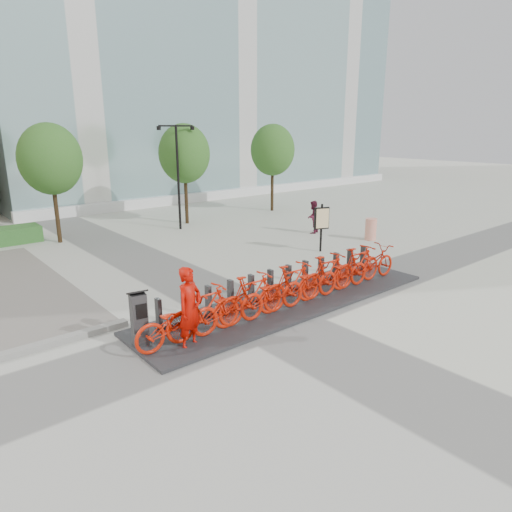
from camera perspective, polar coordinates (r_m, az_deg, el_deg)
ground at (r=12.24m, az=0.90°, el=-7.71°), size 120.00×120.00×0.00m
glass_building at (r=41.19m, az=-8.78°, el=25.57°), size 32.00×16.00×24.00m
tree_1 at (r=21.36m, az=-24.32°, el=10.96°), size 2.60×2.60×5.10m
tree_2 at (r=23.96m, az=-8.95°, el=12.51°), size 2.60×2.60×5.10m
tree_3 at (r=27.53m, az=2.08°, el=13.09°), size 2.60×2.60×5.10m
streetlamp at (r=22.63m, az=-9.77°, el=11.13°), size 2.00×0.20×5.00m
dock_pad at (r=13.25m, az=4.34°, el=-5.70°), size 9.60×2.40×0.08m
dock_rail_posts at (r=13.45m, az=3.16°, el=-3.23°), size 8.02×0.50×0.85m
bike_0 at (r=10.58m, az=-9.77°, el=-8.09°), size 2.13×0.74×1.12m
bike_1 at (r=10.89m, az=-6.49°, el=-6.88°), size 2.07×0.58×1.24m
bike_2 at (r=11.29m, az=-3.42°, el=-6.29°), size 2.13×0.74×1.12m
bike_3 at (r=11.68m, az=-0.57°, el=-5.18°), size 2.07×0.58×1.24m
bike_4 at (r=12.14m, az=2.07°, el=-4.67°), size 2.13×0.74×1.12m
bike_5 at (r=12.58m, az=4.53°, el=-3.66°), size 2.07×0.58×1.24m
bike_6 at (r=13.09m, az=6.79°, el=-3.23°), size 2.13×0.74×1.12m
bike_7 at (r=13.58m, az=8.90°, el=-2.33°), size 2.07×0.58×1.24m
bike_8 at (r=14.12m, az=10.83°, el=-1.98°), size 2.13×0.74×1.12m
bike_9 at (r=14.65m, az=12.64°, el=-1.18°), size 2.07×0.58×1.24m
bike_10 at (r=15.22m, az=14.30°, el=-0.89°), size 2.13×0.74×1.12m
kiosk at (r=10.74m, az=-14.40°, el=-7.50°), size 0.46×0.41×1.35m
worker_red at (r=10.39m, az=-8.27°, el=-6.51°), size 0.82×0.68×1.94m
pedestrian at (r=21.88m, az=7.13°, el=4.85°), size 0.93×0.85×1.55m
construction_barrel at (r=21.08m, az=14.15°, el=3.27°), size 0.67×0.67×0.97m
map_sign at (r=18.52m, az=8.21°, el=4.44°), size 0.63×0.31×1.95m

